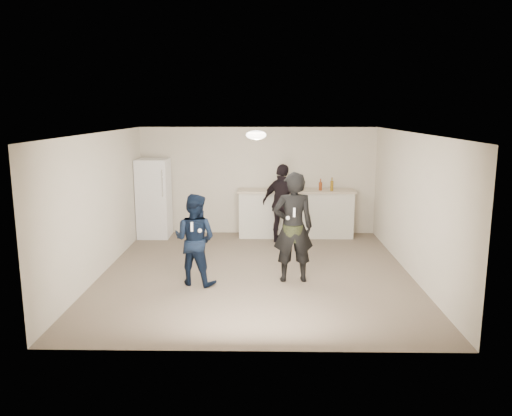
{
  "coord_description": "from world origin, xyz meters",
  "views": [
    {
      "loc": [
        0.15,
        -8.61,
        2.88
      ],
      "look_at": [
        0.0,
        0.2,
        1.15
      ],
      "focal_mm": 35.0,
      "sensor_mm": 36.0,
      "label": 1
    }
  ],
  "objects_px": {
    "man": "(195,239)",
    "shaker": "(285,185)",
    "spectator": "(283,204)",
    "counter": "(296,214)",
    "fridge": "(154,198)",
    "woman": "(293,227)"
  },
  "relations": [
    {
      "from": "shaker",
      "to": "woman",
      "type": "relative_size",
      "value": 0.09
    },
    {
      "from": "counter",
      "to": "fridge",
      "type": "distance_m",
      "value": 3.28
    },
    {
      "from": "man",
      "to": "woman",
      "type": "height_order",
      "value": "woman"
    },
    {
      "from": "fridge",
      "to": "woman",
      "type": "relative_size",
      "value": 0.96
    },
    {
      "from": "woman",
      "to": "fridge",
      "type": "bearing_deg",
      "value": -49.81
    },
    {
      "from": "shaker",
      "to": "woman",
      "type": "height_order",
      "value": "woman"
    },
    {
      "from": "counter",
      "to": "man",
      "type": "distance_m",
      "value": 3.77
    },
    {
      "from": "man",
      "to": "woman",
      "type": "bearing_deg",
      "value": -155.55
    },
    {
      "from": "shaker",
      "to": "spectator",
      "type": "xyz_separation_m",
      "value": [
        -0.08,
        -0.69,
        -0.3
      ]
    },
    {
      "from": "fridge",
      "to": "spectator",
      "type": "bearing_deg",
      "value": -9.53
    },
    {
      "from": "counter",
      "to": "woman",
      "type": "xyz_separation_m",
      "value": [
        -0.24,
        -3.09,
        0.42
      ]
    },
    {
      "from": "counter",
      "to": "spectator",
      "type": "height_order",
      "value": "spectator"
    },
    {
      "from": "shaker",
      "to": "woman",
      "type": "xyz_separation_m",
      "value": [
        0.01,
        -3.22,
        -0.23
      ]
    },
    {
      "from": "shaker",
      "to": "fridge",
      "type": "bearing_deg",
      "value": -176.18
    },
    {
      "from": "counter",
      "to": "fridge",
      "type": "bearing_deg",
      "value": -178.77
    },
    {
      "from": "woman",
      "to": "spectator",
      "type": "relative_size",
      "value": 1.08
    },
    {
      "from": "man",
      "to": "woman",
      "type": "xyz_separation_m",
      "value": [
        1.64,
        0.17,
        0.17
      ]
    },
    {
      "from": "counter",
      "to": "man",
      "type": "xyz_separation_m",
      "value": [
        -1.88,
        -3.26,
        0.24
      ]
    },
    {
      "from": "counter",
      "to": "woman",
      "type": "bearing_deg",
      "value": -94.4
    },
    {
      "from": "man",
      "to": "shaker",
      "type": "bearing_deg",
      "value": -97.23
    },
    {
      "from": "fridge",
      "to": "man",
      "type": "distance_m",
      "value": 3.47
    },
    {
      "from": "man",
      "to": "counter",
      "type": "bearing_deg",
      "value": -101.46
    }
  ]
}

